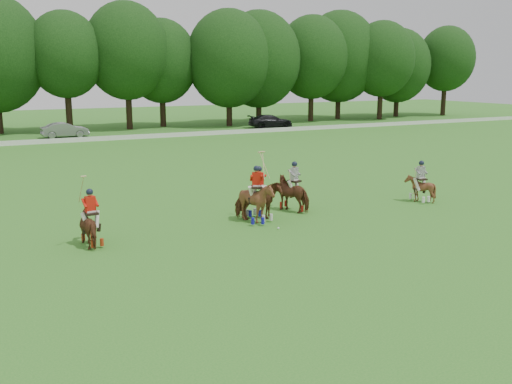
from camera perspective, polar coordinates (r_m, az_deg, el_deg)
name	(u,v)px	position (r m, az deg, el deg)	size (l,w,h in m)	color
ground	(289,253)	(20.63, 3.33, -6.16)	(180.00, 180.00, 0.00)	#2B7521
tree_line	(68,55)	(65.82, -18.29, 12.89)	(117.98, 14.32, 14.75)	black
boundary_rail	(88,139)	(56.18, -16.46, 5.09)	(120.00, 0.10, 0.44)	white
car_mid	(65,130)	(60.33, -18.57, 5.90)	(1.59, 4.56, 1.50)	gray
car_right	(271,121)	(67.66, 1.47, 7.10)	(2.13, 5.24, 1.52)	black
polo_red_a	(92,225)	(22.20, -16.12, -3.23)	(1.10, 1.80, 2.71)	#542E16
polo_red_b	(259,201)	(25.00, 0.31, -0.86)	(1.88, 1.67, 2.94)	#542E16
polo_red_c	(256,202)	(24.61, 0.04, -0.96)	(1.94, 2.04, 3.02)	#542E16
polo_stripe_a	(294,193)	(26.75, 3.83, -0.09)	(1.62, 2.12, 2.34)	#542E16
polo_stripe_b	(420,188)	(29.69, 16.08, 0.43)	(1.16, 1.28, 2.09)	#542E16
polo_ball	(278,228)	(23.71, 2.25, -3.63)	(0.09, 0.09, 0.09)	white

